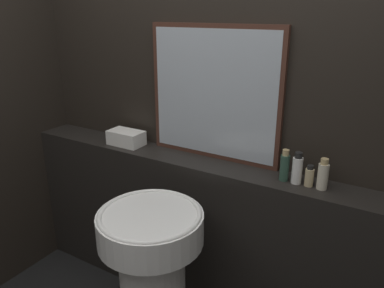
{
  "coord_description": "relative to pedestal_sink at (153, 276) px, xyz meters",
  "views": [
    {
      "loc": [
        0.99,
        -0.61,
        1.8
      ],
      "look_at": [
        0.02,
        1.0,
        1.13
      ],
      "focal_mm": 35.0,
      "sensor_mm": 36.0,
      "label": 1
    }
  ],
  "objects": [
    {
      "name": "lotion_bottle",
      "position": [
        0.6,
        0.5,
        0.5
      ],
      "size": [
        0.04,
        0.04,
        0.11
      ],
      "color": "#C6B284",
      "rests_on": "vanity_counter"
    },
    {
      "name": "towel_stack",
      "position": [
        -0.56,
        0.5,
        0.49
      ],
      "size": [
        0.23,
        0.13,
        0.09
      ],
      "color": "white",
      "rests_on": "vanity_counter"
    },
    {
      "name": "pedestal_sink",
      "position": [
        0.0,
        0.0,
        0.0
      ],
      "size": [
        0.51,
        0.51,
        0.91
      ],
      "color": "white",
      "rests_on": "ground_plane"
    },
    {
      "name": "vanity_counter",
      "position": [
        -0.02,
        0.5,
        -0.04
      ],
      "size": [
        2.46,
        0.24,
        0.98
      ],
      "color": "black",
      "rests_on": "ground_plane"
    },
    {
      "name": "shampoo_bottle",
      "position": [
        0.47,
        0.5,
        0.52
      ],
      "size": [
        0.05,
        0.05,
        0.17
      ],
      "color": "#2D4C3D",
      "rests_on": "vanity_counter"
    },
    {
      "name": "mirror",
      "position": [
        0.01,
        0.6,
        0.82
      ],
      "size": [
        0.8,
        0.03,
        0.75
      ],
      "color": "#47281E",
      "rests_on": "vanity_counter"
    },
    {
      "name": "conditioner_bottle",
      "position": [
        0.54,
        0.5,
        0.52
      ],
      "size": [
        0.05,
        0.05,
        0.16
      ],
      "color": "white",
      "rests_on": "vanity_counter"
    },
    {
      "name": "body_wash_bottle",
      "position": [
        0.66,
        0.5,
        0.52
      ],
      "size": [
        0.05,
        0.05,
        0.16
      ],
      "color": "beige",
      "rests_on": "vanity_counter"
    },
    {
      "name": "wall_back",
      "position": [
        -0.02,
        0.65,
        0.71
      ],
      "size": [
        8.0,
        0.06,
        2.5
      ],
      "color": "black",
      "rests_on": "ground_plane"
    }
  ]
}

